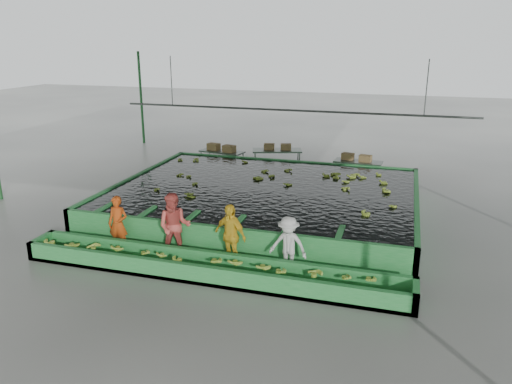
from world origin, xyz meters
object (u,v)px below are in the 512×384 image
(packing_table_left, at_px, (222,161))
(box_stack_left, at_px, (221,151))
(box_stack_right, at_px, (356,160))
(flotation_tank, at_px, (264,199))
(box_stack_mid, at_px, (277,150))
(worker_d, at_px, (288,245))
(worker_a, at_px, (118,224))
(sorting_trough, at_px, (208,268))
(packing_table_right, at_px, (358,171))
(worker_b, at_px, (175,226))
(worker_c, at_px, (230,235))
(packing_table_mid, at_px, (277,160))

(packing_table_left, height_order, box_stack_left, box_stack_left)
(box_stack_right, bearing_deg, box_stack_left, 179.87)
(flotation_tank, height_order, box_stack_mid, box_stack_mid)
(flotation_tank, distance_m, worker_d, 4.69)
(worker_d, bearing_deg, worker_a, -173.64)
(sorting_trough, xyz_separation_m, box_stack_mid, (-0.93, 10.45, 0.73))
(box_stack_mid, bearing_deg, packing_table_right, -10.66)
(flotation_tank, height_order, packing_table_right, flotation_tank)
(worker_b, bearing_deg, packing_table_right, 50.88)
(flotation_tank, bearing_deg, sorting_trough, -90.00)
(worker_c, height_order, box_stack_mid, worker_c)
(sorting_trough, distance_m, box_stack_mid, 10.52)
(box_stack_mid, bearing_deg, worker_d, -74.01)
(packing_table_left, bearing_deg, worker_d, -60.35)
(packing_table_right, bearing_deg, box_stack_right, 137.04)
(box_stack_left, bearing_deg, worker_a, -87.73)
(box_stack_mid, height_order, box_stack_right, box_stack_mid)
(sorting_trough, relative_size, packing_table_mid, 4.64)
(worker_c, height_order, box_stack_right, worker_c)
(packing_table_right, bearing_deg, packing_table_mid, 169.66)
(flotation_tank, distance_m, sorting_trough, 5.10)
(worker_a, xyz_separation_m, worker_d, (4.83, -0.00, -0.04))
(sorting_trough, distance_m, packing_table_left, 10.41)
(flotation_tank, distance_m, packing_table_right, 5.38)
(packing_table_left, xyz_separation_m, packing_table_right, (5.99, -0.09, -0.01))
(packing_table_mid, height_order, box_stack_right, box_stack_right)
(worker_c, bearing_deg, sorting_trough, -89.47)
(box_stack_left, bearing_deg, sorting_trough, -71.25)
(worker_a, relative_size, box_stack_right, 1.29)
(worker_a, relative_size, worker_d, 1.05)
(sorting_trough, xyz_separation_m, packing_table_left, (-3.32, 9.87, 0.20))
(worker_b, distance_m, box_stack_right, 9.84)
(worker_c, bearing_deg, worker_d, 20.92)
(worker_d, height_order, packing_table_right, worker_d)
(worker_d, distance_m, box_stack_left, 10.45)
(packing_table_left, distance_m, box_stack_right, 5.92)
(packing_table_mid, xyz_separation_m, box_stack_mid, (0.02, 0.02, 0.49))
(packing_table_left, bearing_deg, box_stack_left, 175.68)
(worker_d, xyz_separation_m, box_stack_right, (0.74, 9.06, 0.12))
(packing_table_right, distance_m, box_stack_right, 0.45)
(flotation_tank, height_order, packing_table_left, flotation_tank)
(worker_c, distance_m, box_stack_mid, 9.73)
(box_stack_left, bearing_deg, packing_table_mid, 13.18)
(sorting_trough, xyz_separation_m, packing_table_right, (2.66, 9.78, 0.19))
(worker_d, distance_m, packing_table_mid, 10.03)
(worker_c, height_order, box_stack_left, worker_c)
(packing_table_mid, distance_m, packing_table_right, 3.67)
(worker_a, xyz_separation_m, packing_table_right, (5.65, 8.98, -0.35))
(packing_table_left, height_order, box_stack_mid, box_stack_mid)
(sorting_trough, xyz_separation_m, box_stack_right, (2.58, 9.86, 0.63))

